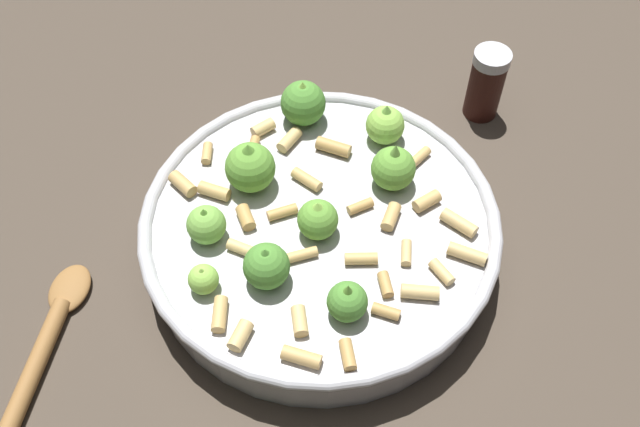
% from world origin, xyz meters
% --- Properties ---
extents(ground_plane, '(2.40, 2.40, 0.00)m').
position_xyz_m(ground_plane, '(0.00, 0.00, 0.00)').
color(ground_plane, '#42382D').
extents(cooking_pan, '(0.33, 0.33, 0.10)m').
position_xyz_m(cooking_pan, '(-0.00, -0.00, 0.03)').
color(cooking_pan, '#B7B7BC').
rests_on(cooking_pan, ground).
extents(pepper_shaker, '(0.04, 0.04, 0.08)m').
position_xyz_m(pepper_shaker, '(-0.21, 0.15, 0.04)').
color(pepper_shaker, '#33140F').
rests_on(pepper_shaker, ground).
extents(wooden_spoon, '(0.21, 0.04, 0.02)m').
position_xyz_m(wooden_spoon, '(0.14, -0.22, 0.01)').
color(wooden_spoon, olive).
rests_on(wooden_spoon, ground).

